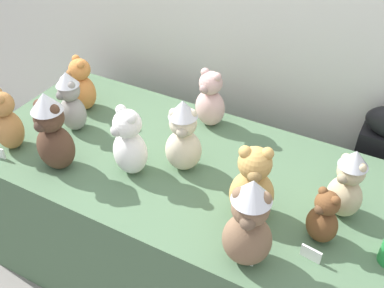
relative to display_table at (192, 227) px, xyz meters
The scene contains 15 objects.
display_table is the anchor object (origin of this frame).
instrument_case 0.89m from the display_table, 38.26° to the left, with size 0.28×0.12×0.92m.
teddy_bear_cream 0.53m from the display_table, 149.64° to the right, with size 0.18×0.17×0.32m.
teddy_bear_cocoa 0.76m from the display_table, 152.69° to the right, with size 0.16×0.14×0.35m.
teddy_bear_caramel 0.93m from the display_table, 161.80° to the right, with size 0.18×0.18×0.28m.
teddy_bear_honey 0.61m from the display_table, 22.51° to the right, with size 0.20×0.18×0.31m.
teddy_bear_sand 0.78m from the display_table, ahead, with size 0.16×0.15×0.29m.
teddy_bear_chestnut 0.74m from the display_table, 12.05° to the right, with size 0.14×0.13×0.22m.
teddy_bear_mocha 0.73m from the display_table, 40.96° to the right, with size 0.19×0.17×0.35m.
teddy_bear_ash 0.79m from the display_table, behind, with size 0.16×0.15×0.29m.
teddy_bear_ginger 0.84m from the display_table, 167.93° to the left, with size 0.18×0.17×0.27m.
teddy_bear_blush 0.59m from the display_table, 103.52° to the left, with size 0.16×0.15×0.28m.
teddy_bear_snow 0.56m from the display_table, 147.30° to the right, with size 0.19×0.18×0.30m.
name_card_front_left 0.63m from the display_table, 41.86° to the right, with size 0.07×0.01×0.05m, color white.
name_card_front_right 0.72m from the display_table, 21.34° to the right, with size 0.07×0.01×0.05m, color white.
Camera 1 is at (0.65, -0.95, 1.94)m, focal length 41.41 mm.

